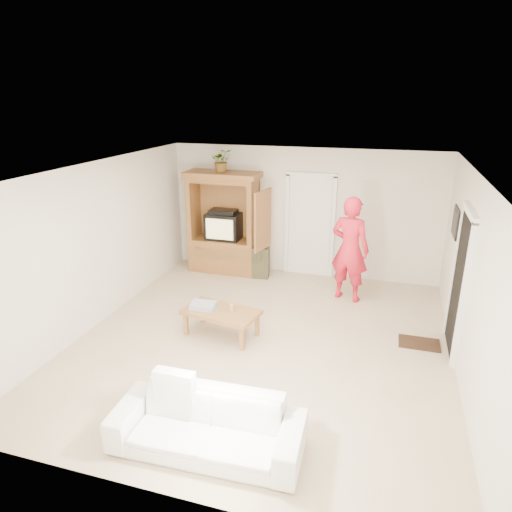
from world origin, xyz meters
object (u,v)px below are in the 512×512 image
(armoire, at_px, (225,229))
(coffee_table, at_px, (221,313))
(man, at_px, (350,249))
(sofa, at_px, (207,425))

(armoire, relative_size, coffee_table, 1.68)
(armoire, distance_m, coffee_table, 2.87)
(armoire, bearing_deg, man, -15.35)
(coffee_table, bearing_deg, man, 58.94)
(man, xyz_separation_m, sofa, (-1.01, -4.26, -0.67))
(sofa, bearing_deg, armoire, 106.11)
(man, height_order, sofa, man)
(man, height_order, coffee_table, man)
(armoire, relative_size, man, 1.09)
(sofa, relative_size, coffee_table, 1.62)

